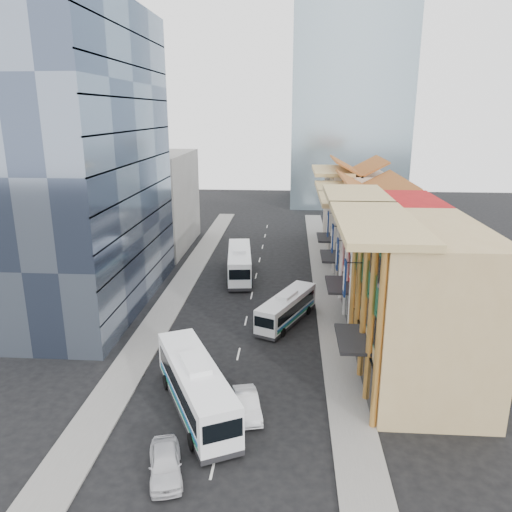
# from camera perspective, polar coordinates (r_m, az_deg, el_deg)

# --- Properties ---
(ground) EXTENTS (200.00, 200.00, 0.00)m
(ground) POSITION_cam_1_polar(r_m,az_deg,el_deg) (36.24, -3.40, -16.91)
(ground) COLOR black
(ground) RESTS_ON ground
(sidewalk_right) EXTENTS (3.00, 90.00, 0.15)m
(sidewalk_right) POSITION_cam_1_polar(r_m,az_deg,el_deg) (55.84, 8.25, -4.64)
(sidewalk_right) COLOR slate
(sidewalk_right) RESTS_ON ground
(sidewalk_left) EXTENTS (3.00, 90.00, 0.15)m
(sidewalk_left) POSITION_cam_1_polar(r_m,az_deg,el_deg) (57.11, -9.06, -4.20)
(sidewalk_left) COLOR slate
(sidewalk_left) RESTS_ON ground
(shophouse_tan) EXTENTS (8.00, 14.00, 12.00)m
(shophouse_tan) POSITION_cam_1_polar(r_m,az_deg,el_deg) (38.94, 18.44, -5.40)
(shophouse_tan) COLOR tan
(shophouse_tan) RESTS_ON ground
(shophouse_red) EXTENTS (8.00, 10.00, 12.00)m
(shophouse_red) POSITION_cam_1_polar(r_m,az_deg,el_deg) (50.02, 15.20, -0.38)
(shophouse_red) COLOR #A61213
(shophouse_red) RESTS_ON ground
(shophouse_cream_near) EXTENTS (8.00, 9.00, 10.00)m
(shophouse_cream_near) POSITION_cam_1_polar(r_m,az_deg,el_deg) (59.29, 13.45, 1.31)
(shophouse_cream_near) COLOR beige
(shophouse_cream_near) RESTS_ON ground
(shophouse_cream_mid) EXTENTS (8.00, 9.00, 10.00)m
(shophouse_cream_mid) POSITION_cam_1_polar(r_m,az_deg,el_deg) (67.93, 12.28, 3.25)
(shophouse_cream_mid) COLOR beige
(shophouse_cream_mid) RESTS_ON ground
(shophouse_cream_far) EXTENTS (8.00, 12.00, 11.00)m
(shophouse_cream_far) POSITION_cam_1_polar(r_m,az_deg,el_deg) (78.02, 11.26, 5.33)
(shophouse_cream_far) COLOR beige
(shophouse_cream_far) RESTS_ON ground
(office_tower) EXTENTS (12.00, 26.00, 30.00)m
(office_tower) POSITION_cam_1_polar(r_m,az_deg,el_deg) (53.68, -19.53, 10.18)
(office_tower) COLOR #3A455C
(office_tower) RESTS_ON ground
(office_block_far) EXTENTS (10.00, 18.00, 14.00)m
(office_block_far) POSITION_cam_1_polar(r_m,az_deg,el_deg) (75.94, -11.49, 6.18)
(office_block_far) COLOR gray
(office_block_far) RESTS_ON ground
(bus_left_near) EXTENTS (7.68, 11.92, 3.81)m
(bus_left_near) POSITION_cam_1_polar(r_m,az_deg,el_deg) (35.13, -6.90, -14.50)
(bus_left_near) COLOR white
(bus_left_near) RESTS_ON ground
(bus_left_far) EXTENTS (4.01, 12.09, 3.80)m
(bus_left_far) POSITION_cam_1_polar(r_m,az_deg,el_deg) (61.47, -1.90, -0.73)
(bus_left_far) COLOR white
(bus_left_far) RESTS_ON ground
(bus_right) EXTENTS (5.98, 9.61, 3.06)m
(bus_right) POSITION_cam_1_polar(r_m,az_deg,el_deg) (48.53, 3.53, -5.92)
(bus_right) COLOR silver
(bus_right) RESTS_ON ground
(sedan_left) EXTENTS (2.93, 4.79, 1.52)m
(sedan_left) POSITION_cam_1_polar(r_m,az_deg,el_deg) (30.76, -10.33, -22.28)
(sedan_left) COLOR silver
(sedan_left) RESTS_ON ground
(sedan_right) EXTENTS (2.47, 4.53, 1.42)m
(sedan_right) POSITION_cam_1_polar(r_m,az_deg,el_deg) (35.21, -1.02, -16.59)
(sedan_right) COLOR silver
(sedan_right) RESTS_ON ground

